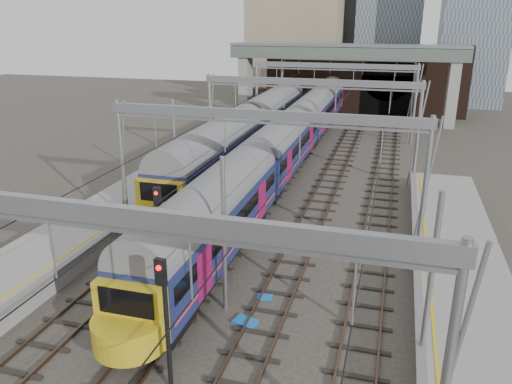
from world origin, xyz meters
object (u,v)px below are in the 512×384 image
(train_second, at_px, (249,131))
(signal_near_left, at_px, (160,224))
(train_main, at_px, (303,124))
(signal_near_centre, at_px, (165,310))

(train_second, relative_size, signal_near_left, 7.11)
(train_main, bearing_deg, signal_near_centre, -86.91)
(train_second, distance_m, signal_near_centre, 29.62)
(signal_near_centre, bearing_deg, signal_near_left, 122.50)
(train_main, relative_size, signal_near_centre, 13.01)
(signal_near_left, bearing_deg, signal_near_centre, -69.38)
(train_main, xyz_separation_m, signal_near_left, (-1.59, -27.27, 0.60))
(train_main, distance_m, signal_near_left, 27.32)
(train_main, relative_size, train_second, 1.87)
(train_main, bearing_deg, train_second, -129.42)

